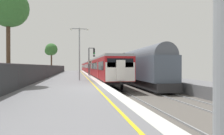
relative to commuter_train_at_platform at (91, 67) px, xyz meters
The scene contains 9 objects.
ground 34.86m from the commuter_train_at_platform, 89.10° to the right, with size 17.40×110.00×1.21m.
commuter_train_at_platform is the anchor object (origin of this frame).
freight_train_adjacent_track 6.91m from the commuter_train_at_platform, 54.57° to the right, with size 2.60×55.08×4.63m.
signal_gantry 16.70m from the commuter_train_at_platform, 95.03° to the right, with size 1.10×0.24×4.60m.
speed_limit_sign 20.29m from the commuter_train_at_platform, 95.22° to the right, with size 0.59×0.08×2.45m.
platform_lamp_mid 27.47m from the commuter_train_at_platform, 97.32° to the right, with size 2.00×0.20×5.68m.
platform_back_fence 35.61m from the commuter_train_at_platform, 102.23° to the right, with size 0.07×99.00×1.68m.
background_tree_left 33.60m from the commuter_train_at_platform, 105.62° to the right, with size 3.08×3.08×7.66m.
background_tree_centre 10.67m from the commuter_train_at_platform, behind, with size 3.03×2.89×7.06m.
Camera 1 is at (-1.79, -13.13, 1.51)m, focal length 30.25 mm.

